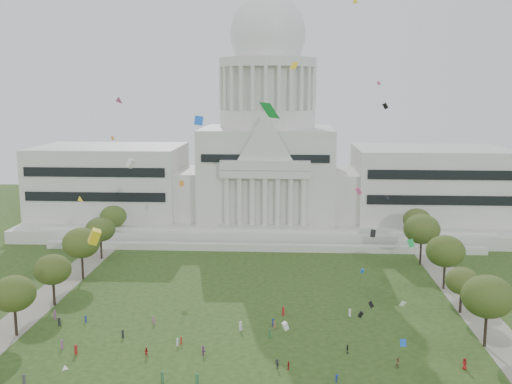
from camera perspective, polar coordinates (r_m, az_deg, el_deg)
capitol at (r=204.89m, az=1.09°, el=2.78°), size 160.00×64.50×91.30m
path_left at (r=140.11m, az=-20.74°, el=-10.57°), size 8.00×160.00×0.04m
path_right at (r=134.79m, az=20.87°, el=-11.40°), size 8.00×160.00×0.04m
row_tree_l_2 at (r=125.32m, az=-22.08°, el=-8.96°), size 8.42×8.42×11.97m
row_tree_r_2 at (r=119.20m, az=21.20°, el=-9.28°), size 9.55×9.55×13.58m
row_tree_l_3 at (r=139.49m, az=-18.81°, el=-7.01°), size 8.12×8.12×11.55m
row_tree_r_3 at (r=135.52m, az=19.02°, el=-8.01°), size 7.01×7.01×9.98m
row_tree_l_4 at (r=155.83m, az=-16.30°, el=-4.68°), size 9.29×9.29×13.21m
row_tree_r_4 at (r=149.41m, az=17.60°, el=-5.41°), size 9.19×9.19×13.06m
row_tree_l_5 at (r=173.50m, az=-14.61°, el=-3.48°), size 8.33×8.33×11.85m
row_tree_r_5 at (r=167.98m, az=15.51°, el=-3.42°), size 9.82×9.82×13.96m
row_tree_l_6 at (r=190.90m, az=-13.43°, el=-2.28°), size 8.19×8.19×11.64m
row_tree_r_6 at (r=185.92m, az=15.08°, el=-2.59°), size 8.42×8.42×11.97m
person_0 at (r=111.91m, az=19.25°, el=-15.18°), size 1.16×1.18×2.05m
person_2 at (r=109.31m, az=13.38°, el=-15.54°), size 1.05×0.78×1.93m
person_3 at (r=106.52m, az=2.01°, el=-16.04°), size 1.13×1.19×1.68m
person_4 at (r=106.30m, az=3.11°, el=-16.15°), size 0.78×1.01×1.53m
person_5 at (r=111.64m, az=-5.04°, el=-14.79°), size 1.19×1.76×1.76m
person_8 at (r=112.43m, az=-10.40°, el=-14.75°), size 0.94×0.73×1.69m
person_9 at (r=102.88m, az=7.70°, el=-17.18°), size 1.04×0.98×1.46m
person_10 at (r=113.07m, az=8.70°, el=-14.56°), size 0.64×1.04×1.68m
distant_crowd at (r=114.65m, az=-8.81°, el=-14.20°), size 63.08×38.11×1.91m
kite_swarm at (r=99.95m, az=-0.39°, el=-0.81°), size 76.71×103.32×65.46m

